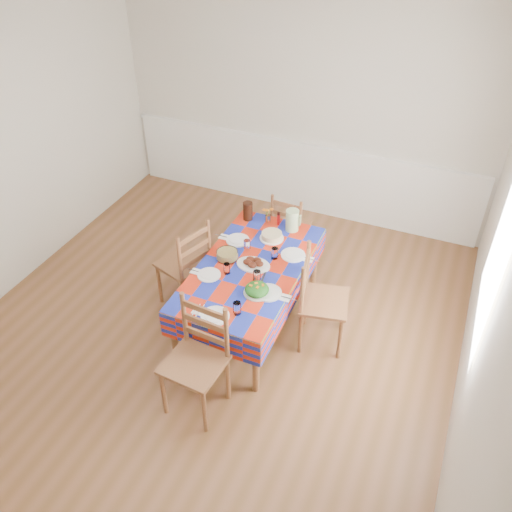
{
  "coord_description": "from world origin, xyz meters",
  "views": [
    {
      "loc": [
        1.84,
        -3.2,
        3.79
      ],
      "look_at": [
        0.39,
        0.22,
        0.93
      ],
      "focal_mm": 38.0,
      "sensor_mm": 36.0,
      "label": 1
    }
  ],
  "objects_px": {
    "meat_platter": "(253,263)",
    "chair_right": "(319,301)",
    "green_pitcher": "(292,220)",
    "tea_pitcher": "(248,211)",
    "chair_far": "(290,227)",
    "chair_left": "(186,265)",
    "dining_table": "(251,272)",
    "chair_near": "(197,360)"
  },
  "relations": [
    {
      "from": "meat_platter",
      "to": "chair_right",
      "type": "bearing_deg",
      "value": -2.79
    },
    {
      "from": "dining_table",
      "to": "meat_platter",
      "type": "distance_m",
      "value": 0.1
    },
    {
      "from": "chair_far",
      "to": "tea_pitcher",
      "type": "bearing_deg",
      "value": 51.28
    },
    {
      "from": "chair_near",
      "to": "green_pitcher",
      "type": "bearing_deg",
      "value": 89.94
    },
    {
      "from": "meat_platter",
      "to": "chair_far",
      "type": "bearing_deg",
      "value": 91.14
    },
    {
      "from": "chair_near",
      "to": "chair_far",
      "type": "relative_size",
      "value": 1.2
    },
    {
      "from": "meat_platter",
      "to": "chair_left",
      "type": "distance_m",
      "value": 0.73
    },
    {
      "from": "tea_pitcher",
      "to": "chair_left",
      "type": "relative_size",
      "value": 0.2
    },
    {
      "from": "green_pitcher",
      "to": "chair_far",
      "type": "relative_size",
      "value": 0.26
    },
    {
      "from": "green_pitcher",
      "to": "tea_pitcher",
      "type": "xyz_separation_m",
      "value": [
        -0.49,
        0.0,
        -0.01
      ]
    },
    {
      "from": "dining_table",
      "to": "green_pitcher",
      "type": "height_order",
      "value": "green_pitcher"
    },
    {
      "from": "green_pitcher",
      "to": "meat_platter",
      "type": "bearing_deg",
      "value": -100.63
    },
    {
      "from": "tea_pitcher",
      "to": "chair_far",
      "type": "bearing_deg",
      "value": 47.97
    },
    {
      "from": "tea_pitcher",
      "to": "chair_right",
      "type": "distance_m",
      "value": 1.28
    },
    {
      "from": "dining_table",
      "to": "green_pitcher",
      "type": "relative_size",
      "value": 7.64
    },
    {
      "from": "tea_pitcher",
      "to": "chair_near",
      "type": "xyz_separation_m",
      "value": [
        0.34,
        -1.78,
        -0.26
      ]
    },
    {
      "from": "meat_platter",
      "to": "tea_pitcher",
      "type": "height_order",
      "value": "tea_pitcher"
    },
    {
      "from": "chair_near",
      "to": "chair_far",
      "type": "distance_m",
      "value": 2.16
    },
    {
      "from": "dining_table",
      "to": "chair_left",
      "type": "bearing_deg",
      "value": -178.78
    },
    {
      "from": "tea_pitcher",
      "to": "chair_left",
      "type": "xyz_separation_m",
      "value": [
        -0.34,
        -0.72,
        -0.28
      ]
    },
    {
      "from": "green_pitcher",
      "to": "chair_right",
      "type": "relative_size",
      "value": 0.23
    },
    {
      "from": "chair_near",
      "to": "chair_far",
      "type": "xyz_separation_m",
      "value": [
        -0.01,
        2.16,
        -0.08
      ]
    },
    {
      "from": "chair_near",
      "to": "chair_far",
      "type": "bearing_deg",
      "value": 94.7
    },
    {
      "from": "green_pitcher",
      "to": "chair_near",
      "type": "distance_m",
      "value": 1.81
    },
    {
      "from": "chair_near",
      "to": "chair_right",
      "type": "distance_m",
      "value": 1.26
    },
    {
      "from": "chair_right",
      "to": "chair_left",
      "type": "bearing_deg",
      "value": 78.51
    },
    {
      "from": "dining_table",
      "to": "chair_left",
      "type": "distance_m",
      "value": 0.69
    },
    {
      "from": "tea_pitcher",
      "to": "chair_far",
      "type": "xyz_separation_m",
      "value": [
        0.34,
        0.37,
        -0.35
      ]
    },
    {
      "from": "meat_platter",
      "to": "chair_left",
      "type": "xyz_separation_m",
      "value": [
        -0.7,
        -0.04,
        -0.21
      ]
    },
    {
      "from": "tea_pitcher",
      "to": "meat_platter",
      "type": "bearing_deg",
      "value": -62.57
    },
    {
      "from": "meat_platter",
      "to": "green_pitcher",
      "type": "relative_size",
      "value": 1.42
    },
    {
      "from": "dining_table",
      "to": "meat_platter",
      "type": "height_order",
      "value": "meat_platter"
    },
    {
      "from": "green_pitcher",
      "to": "chair_left",
      "type": "bearing_deg",
      "value": -138.9
    },
    {
      "from": "chair_far",
      "to": "chair_left",
      "type": "bearing_deg",
      "value": 61.56
    },
    {
      "from": "chair_near",
      "to": "chair_left",
      "type": "distance_m",
      "value": 1.26
    },
    {
      "from": "meat_platter",
      "to": "chair_near",
      "type": "height_order",
      "value": "chair_near"
    },
    {
      "from": "tea_pitcher",
      "to": "chair_left",
      "type": "height_order",
      "value": "chair_left"
    },
    {
      "from": "meat_platter",
      "to": "green_pitcher",
      "type": "height_order",
      "value": "green_pitcher"
    },
    {
      "from": "tea_pitcher",
      "to": "chair_far",
      "type": "height_order",
      "value": "tea_pitcher"
    },
    {
      "from": "meat_platter",
      "to": "chair_right",
      "type": "distance_m",
      "value": 0.69
    },
    {
      "from": "chair_far",
      "to": "chair_left",
      "type": "relative_size",
      "value": 0.86
    },
    {
      "from": "chair_far",
      "to": "chair_right",
      "type": "height_order",
      "value": "chair_right"
    }
  ]
}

